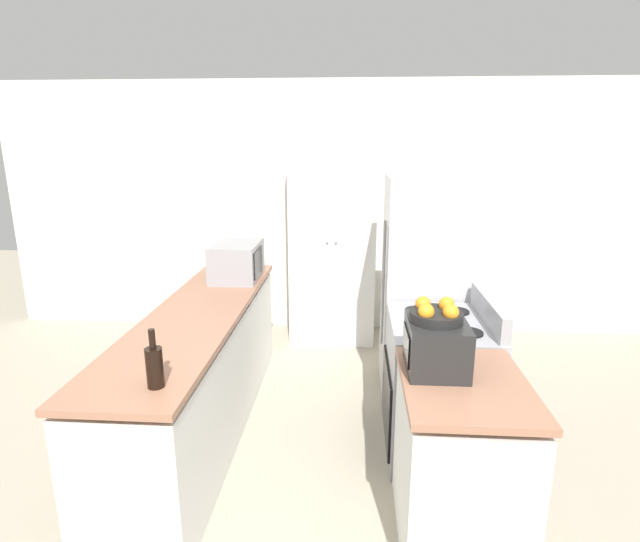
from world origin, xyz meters
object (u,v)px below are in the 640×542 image
object	(u,v)px
stove	(438,385)
refrigerator	(430,288)
toaster_oven	(436,345)
fruit_bowl	(436,313)
pantry_cabinet	(333,236)
microwave	(237,261)
wine_bottle	(155,366)

from	to	relation	value
stove	refrigerator	xyz separation A→B (m)	(0.04, 0.80, 0.42)
toaster_oven	fruit_bowl	distance (m)	0.17
pantry_cabinet	microwave	world-z (taller)	pantry_cabinet
refrigerator	fruit_bowl	distance (m)	1.52
stove	fruit_bowl	world-z (taller)	fruit_bowl
pantry_cabinet	stove	distance (m)	2.13
pantry_cabinet	fruit_bowl	bearing A→B (deg)	-76.46
refrigerator	fruit_bowl	world-z (taller)	refrigerator
toaster_oven	wine_bottle	bearing A→B (deg)	-167.97
pantry_cabinet	toaster_oven	xyz separation A→B (m)	(0.63, -2.57, -0.05)
refrigerator	wine_bottle	size ratio (longest dim) A/B	6.11
microwave	toaster_oven	world-z (taller)	microwave
toaster_oven	refrigerator	bearing A→B (deg)	82.65
refrigerator	toaster_oven	size ratio (longest dim) A/B	4.71
stove	refrigerator	size ratio (longest dim) A/B	0.60
stove	microwave	world-z (taller)	microwave
refrigerator	microwave	distance (m)	1.58
pantry_cabinet	stove	size ratio (longest dim) A/B	2.04
toaster_oven	fruit_bowl	world-z (taller)	fruit_bowl
microwave	fruit_bowl	world-z (taller)	fruit_bowl
microwave	fruit_bowl	distance (m)	2.10
microwave	pantry_cabinet	bearing A→B (deg)	52.50
pantry_cabinet	stove	xyz separation A→B (m)	(0.77, -1.89, -0.62)
wine_bottle	toaster_oven	distance (m)	1.36
pantry_cabinet	wine_bottle	size ratio (longest dim) A/B	7.50
wine_bottle	fruit_bowl	world-z (taller)	fruit_bowl
refrigerator	wine_bottle	world-z (taller)	refrigerator
pantry_cabinet	refrigerator	size ratio (longest dim) A/B	1.23
pantry_cabinet	refrigerator	bearing A→B (deg)	-53.18
microwave	wine_bottle	distance (m)	1.88
pantry_cabinet	toaster_oven	size ratio (longest dim) A/B	5.79
pantry_cabinet	microwave	xyz separation A→B (m)	(-0.75, -0.98, -0.03)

